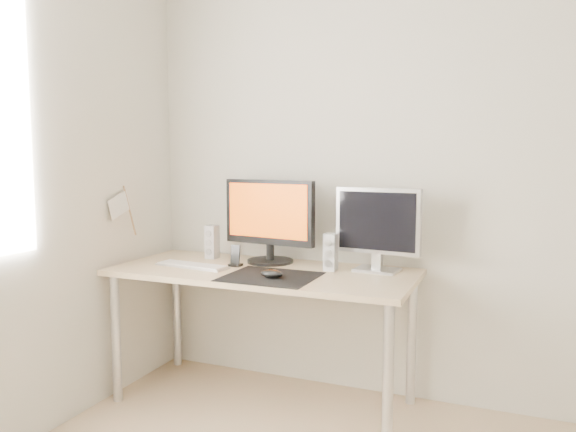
% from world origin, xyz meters
% --- Properties ---
extents(wall_back, '(3.50, 0.00, 3.50)m').
position_xyz_m(wall_back, '(0.00, 1.75, 1.25)').
color(wall_back, silver).
rests_on(wall_back, ground).
extents(mousepad, '(0.45, 0.40, 0.00)m').
position_xyz_m(mousepad, '(-0.82, 1.23, 0.73)').
color(mousepad, black).
rests_on(mousepad, desk).
extents(mouse, '(0.11, 0.07, 0.04)m').
position_xyz_m(mouse, '(-0.80, 1.20, 0.75)').
color(mouse, black).
rests_on(mouse, mousepad).
extents(desk, '(1.60, 0.70, 0.73)m').
position_xyz_m(desk, '(-0.93, 1.38, 0.65)').
color(desk, '#D1B587').
rests_on(desk, ground).
extents(main_monitor, '(0.55, 0.29, 0.47)m').
position_xyz_m(main_monitor, '(-0.97, 1.56, 0.98)').
color(main_monitor, black).
rests_on(main_monitor, desk).
extents(second_monitor, '(0.45, 0.18, 0.43)m').
position_xyz_m(second_monitor, '(-0.36, 1.57, 0.97)').
color(second_monitor, '#B5B6B8').
rests_on(second_monitor, desk).
extents(speaker_left, '(0.06, 0.08, 0.19)m').
position_xyz_m(speaker_left, '(-1.34, 1.56, 0.83)').
color(speaker_left, white).
rests_on(speaker_left, desk).
extents(speaker_right, '(0.06, 0.08, 0.19)m').
position_xyz_m(speaker_right, '(-0.59, 1.50, 0.83)').
color(speaker_right, white).
rests_on(speaker_right, desk).
extents(keyboard, '(0.43, 0.16, 0.02)m').
position_xyz_m(keyboard, '(-1.31, 1.30, 0.74)').
color(keyboard, silver).
rests_on(keyboard, desk).
extents(phone_dock, '(0.07, 0.06, 0.12)m').
position_xyz_m(phone_dock, '(-1.11, 1.40, 0.77)').
color(phone_dock, black).
rests_on(phone_dock, desk).
extents(pennant, '(0.01, 0.23, 0.29)m').
position_xyz_m(pennant, '(-1.72, 1.24, 1.05)').
color(pennant, '#A57F54').
rests_on(pennant, wall_left).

